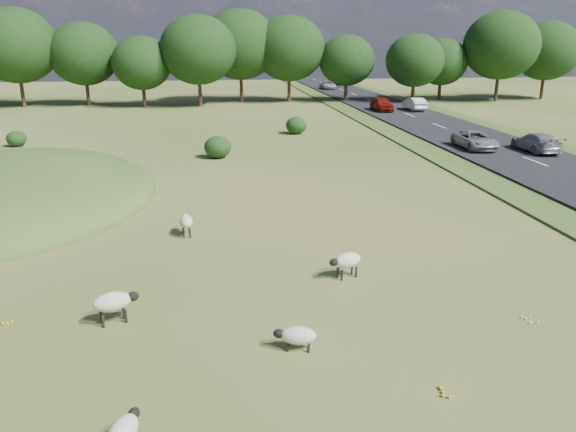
# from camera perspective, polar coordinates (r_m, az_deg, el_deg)

# --- Properties ---
(ground) EXTENTS (160.00, 160.00, 0.00)m
(ground) POSITION_cam_1_polar(r_m,az_deg,el_deg) (38.40, -6.27, 5.57)
(ground) COLOR #35551A
(ground) RESTS_ON ground
(road) EXTENTS (8.00, 150.00, 0.25)m
(road) POSITION_cam_1_polar(r_m,az_deg,el_deg) (52.56, 15.93, 8.36)
(road) COLOR black
(road) RESTS_ON ground
(treeline) EXTENTS (96.28, 14.66, 11.70)m
(treeline) POSITION_cam_1_polar(r_m,az_deg,el_deg) (73.02, -8.26, 16.29)
(treeline) COLOR black
(treeline) RESTS_ON ground
(shrubs) EXTENTS (23.85, 11.44, 1.53)m
(shrubs) POSITION_cam_1_polar(r_m,az_deg,el_deg) (44.32, -7.77, 8.06)
(shrubs) COLOR black
(shrubs) RESTS_ON ground
(sheep_0) EXTENTS (1.30, 0.89, 0.91)m
(sheep_0) POSITION_cam_1_polar(r_m,az_deg,el_deg) (19.36, 5.97, -4.53)
(sheep_0) COLOR beige
(sheep_0) RESTS_ON ground
(sheep_1) EXTENTS (1.39, 0.91, 0.96)m
(sheep_1) POSITION_cam_1_polar(r_m,az_deg,el_deg) (17.04, -17.30, -8.32)
(sheep_1) COLOR beige
(sheep_1) RESTS_ON ground
(sheep_2) EXTENTS (0.63, 1.26, 0.89)m
(sheep_2) POSITION_cam_1_polar(r_m,az_deg,el_deg) (23.76, -10.32, -0.54)
(sheep_2) COLOR beige
(sheep_2) RESTS_ON ground
(sheep_3) EXTENTS (1.20, 0.70, 0.66)m
(sheep_3) POSITION_cam_1_polar(r_m,az_deg,el_deg) (15.10, 0.92, -12.04)
(sheep_3) COLOR beige
(sheep_3) RESTS_ON ground
(sheep_4) EXTENTS (0.78, 1.22, 0.67)m
(sheep_4) POSITION_cam_1_polar(r_m,az_deg,el_deg) (12.40, -16.38, -20.19)
(sheep_4) COLOR beige
(sheep_4) RESTS_ON ground
(car_0) EXTENTS (1.85, 4.55, 1.32)m
(car_0) POSITION_cam_1_polar(r_m,az_deg,el_deg) (43.86, 23.89, 6.88)
(car_0) COLOR #93959A
(car_0) RESTS_ON road
(car_1) EXTENTS (1.50, 4.30, 1.42)m
(car_1) POSITION_cam_1_polar(r_m,az_deg,el_deg) (65.90, 12.74, 11.05)
(car_1) COLOR silver
(car_1) RESTS_ON road
(car_3) EXTENTS (1.79, 4.45, 1.52)m
(car_3) POSITION_cam_1_polar(r_m,az_deg,el_deg) (64.74, 9.50, 11.17)
(car_3) COLOR maroon
(car_3) RESTS_ON road
(car_4) EXTENTS (2.08, 4.52, 1.25)m
(car_4) POSITION_cam_1_polar(r_m,az_deg,el_deg) (93.20, 4.08, 13.14)
(car_4) COLOR silver
(car_4) RESTS_ON road
(car_5) EXTENTS (2.07, 4.49, 1.25)m
(car_5) POSITION_cam_1_polar(r_m,az_deg,el_deg) (43.44, 18.46, 7.34)
(car_5) COLOR #9DA0A5
(car_5) RESTS_ON road
(car_6) EXTENTS (1.81, 4.45, 1.29)m
(car_6) POSITION_cam_1_polar(r_m,az_deg,el_deg) (102.09, 5.25, 13.50)
(car_6) COLOR black
(car_6) RESTS_ON road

